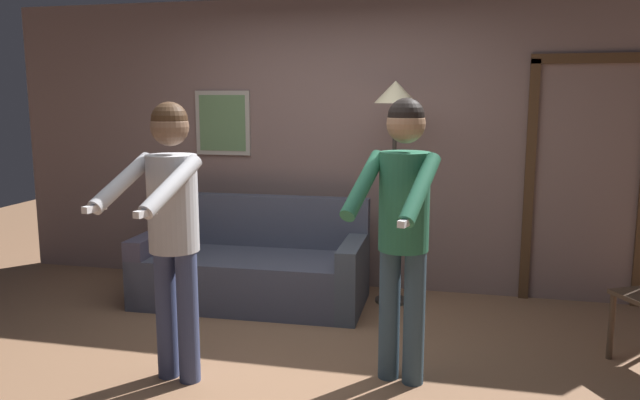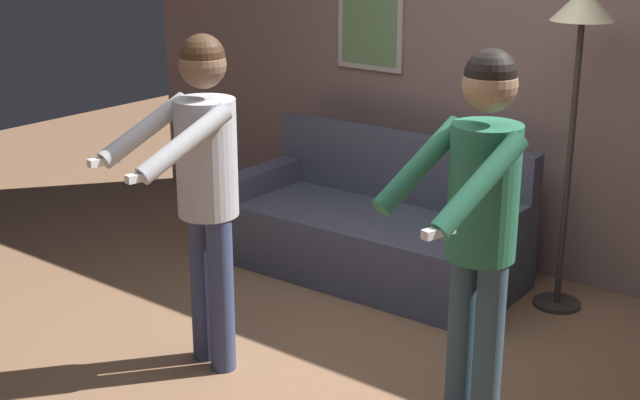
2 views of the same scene
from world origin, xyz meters
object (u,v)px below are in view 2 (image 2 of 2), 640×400
object	(u,v)px
torchiere_lamp	(580,42)
person_standing_left	(204,173)
couch	(374,232)
person_standing_right	(480,210)

from	to	relation	value
torchiere_lamp	person_standing_left	bearing A→B (deg)	-122.02
torchiere_lamp	person_standing_left	world-z (taller)	torchiere_lamp
couch	person_standing_left	bearing A→B (deg)	-88.58
person_standing_left	person_standing_right	size ratio (longest dim) A/B	0.99
couch	person_standing_left	size ratio (longest dim) A/B	1.13
torchiere_lamp	person_standing_right	bearing A→B (deg)	-81.38
person_standing_right	couch	bearing A→B (deg)	138.18
couch	person_standing_right	size ratio (longest dim) A/B	1.11
torchiere_lamp	person_standing_left	distance (m)	2.17
couch	torchiere_lamp	size ratio (longest dim) A/B	1.03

